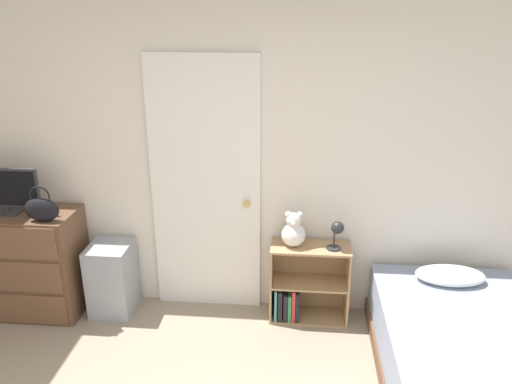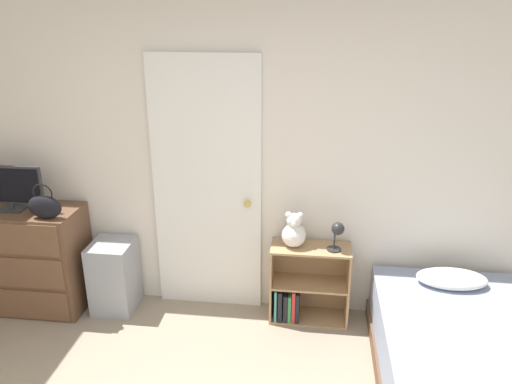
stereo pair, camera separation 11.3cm
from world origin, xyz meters
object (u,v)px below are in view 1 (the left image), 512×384
(dresser, at_px, (24,262))
(bookshelf, at_px, (302,287))
(tv, at_px, (4,190))
(handbag, at_px, (42,209))
(teddy_bear, at_px, (294,231))
(desk_lamp, at_px, (337,230))
(storage_bin, at_px, (112,278))
(bed, at_px, (471,361))

(dresser, distance_m, bookshelf, 2.29)
(tv, bearing_deg, handbag, -20.04)
(teddy_bear, bearing_deg, desk_lamp, -6.99)
(storage_bin, relative_size, teddy_bear, 2.08)
(handbag, relative_size, desk_lamp, 1.19)
(storage_bin, relative_size, bookshelf, 0.93)
(teddy_bear, relative_size, bed, 0.16)
(dresser, xyz_separation_m, bookshelf, (2.28, 0.10, -0.18))
(dresser, distance_m, tv, 0.64)
(handbag, xyz_separation_m, teddy_bear, (1.88, 0.24, -0.21))
(dresser, distance_m, storage_bin, 0.73)
(dresser, height_order, bed, dresser)
(tv, height_order, teddy_bear, tv)
(desk_lamp, bearing_deg, tv, -178.51)
(desk_lamp, relative_size, bed, 0.13)
(dresser, xyz_separation_m, desk_lamp, (2.53, 0.05, 0.37))
(bookshelf, distance_m, bed, 1.34)
(storage_bin, distance_m, bookshelf, 1.57)
(bed, bearing_deg, bookshelf, 145.69)
(dresser, distance_m, handbag, 0.64)
(storage_bin, xyz_separation_m, bed, (2.67, -0.70, -0.07))
(dresser, xyz_separation_m, storage_bin, (0.71, 0.05, -0.14))
(tv, xyz_separation_m, storage_bin, (0.76, 0.07, -0.78))
(bookshelf, bearing_deg, tv, -177.17)
(bookshelf, xyz_separation_m, teddy_bear, (-0.08, -0.01, 0.50))
(dresser, distance_m, desk_lamp, 2.56)
(handbag, bearing_deg, bed, -9.39)
(dresser, xyz_separation_m, tv, (-0.05, -0.01, 0.64))
(dresser, height_order, bookshelf, dresser)
(bookshelf, bearing_deg, dresser, -177.48)
(bed, bearing_deg, dresser, 169.07)
(dresser, relative_size, desk_lamp, 3.92)
(teddy_bear, height_order, bed, teddy_bear)
(handbag, height_order, bed, handbag)
(desk_lamp, bearing_deg, storage_bin, -179.94)
(handbag, bearing_deg, bookshelf, 7.12)
(storage_bin, bearing_deg, handbag, -153.98)
(desk_lamp, bearing_deg, teddy_bear, 173.01)
(dresser, bearing_deg, teddy_bear, 2.41)
(storage_bin, height_order, desk_lamp, desk_lamp)
(handbag, xyz_separation_m, bed, (3.07, -0.51, -0.76))
(tv, relative_size, handbag, 2.00)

